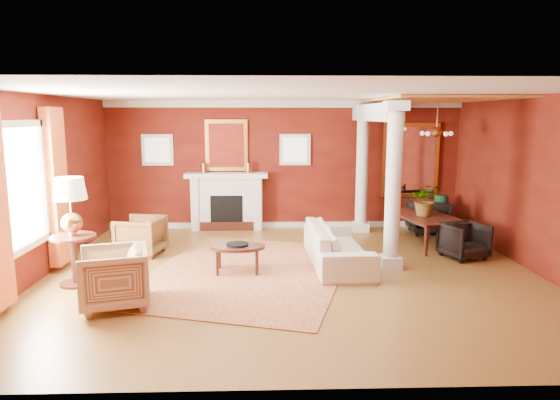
{
  "coord_description": "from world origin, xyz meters",
  "views": [
    {
      "loc": [
        -0.44,
        -7.85,
        2.57
      ],
      "look_at": [
        -0.18,
        0.48,
        1.15
      ],
      "focal_mm": 32.0,
      "sensor_mm": 36.0,
      "label": 1
    }
  ],
  "objects_px": {
    "armchair_stripe": "(114,275)",
    "side_table": "(71,212)",
    "armchair_leopard": "(140,234)",
    "coffee_table": "(237,248)",
    "sofa": "(338,239)",
    "dining_table": "(426,221)"
  },
  "relations": [
    {
      "from": "armchair_stripe",
      "to": "side_table",
      "type": "relative_size",
      "value": 0.54
    },
    {
      "from": "armchair_leopard",
      "to": "side_table",
      "type": "xyz_separation_m",
      "value": [
        -0.59,
        -1.67,
        0.74
      ]
    },
    {
      "from": "armchair_leopard",
      "to": "coffee_table",
      "type": "height_order",
      "value": "armchair_leopard"
    },
    {
      "from": "armchair_stripe",
      "to": "side_table",
      "type": "height_order",
      "value": "side_table"
    },
    {
      "from": "coffee_table",
      "to": "side_table",
      "type": "bearing_deg",
      "value": -167.99
    },
    {
      "from": "armchair_leopard",
      "to": "armchair_stripe",
      "type": "height_order",
      "value": "armchair_stripe"
    },
    {
      "from": "armchair_stripe",
      "to": "side_table",
      "type": "xyz_separation_m",
      "value": [
        -0.86,
        0.91,
        0.69
      ]
    },
    {
      "from": "sofa",
      "to": "armchair_stripe",
      "type": "xyz_separation_m",
      "value": [
        -3.3,
        -1.86,
        -0.0
      ]
    },
    {
      "from": "armchair_stripe",
      "to": "side_table",
      "type": "distance_m",
      "value": 1.43
    },
    {
      "from": "dining_table",
      "to": "armchair_stripe",
      "type": "bearing_deg",
      "value": 108.57
    },
    {
      "from": "sofa",
      "to": "armchair_leopard",
      "type": "bearing_deg",
      "value": 76.36
    },
    {
      "from": "armchair_leopard",
      "to": "dining_table",
      "type": "bearing_deg",
      "value": 107.3
    },
    {
      "from": "armchair_leopard",
      "to": "side_table",
      "type": "distance_m",
      "value": 1.92
    },
    {
      "from": "coffee_table",
      "to": "side_table",
      "type": "height_order",
      "value": "side_table"
    },
    {
      "from": "sofa",
      "to": "armchair_stripe",
      "type": "relative_size",
      "value": 2.59
    },
    {
      "from": "armchair_stripe",
      "to": "armchair_leopard",
      "type": "bearing_deg",
      "value": 170.64
    },
    {
      "from": "armchair_leopard",
      "to": "coffee_table",
      "type": "bearing_deg",
      "value": 69.85
    },
    {
      "from": "armchair_leopard",
      "to": "armchair_stripe",
      "type": "bearing_deg",
      "value": 17.45
    },
    {
      "from": "coffee_table",
      "to": "side_table",
      "type": "relative_size",
      "value": 0.55
    },
    {
      "from": "coffee_table",
      "to": "side_table",
      "type": "distance_m",
      "value": 2.61
    },
    {
      "from": "armchair_stripe",
      "to": "coffee_table",
      "type": "bearing_deg",
      "value": 116.69
    },
    {
      "from": "armchair_leopard",
      "to": "coffee_table",
      "type": "xyz_separation_m",
      "value": [
        1.86,
        -1.15,
        0.02
      ]
    }
  ]
}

